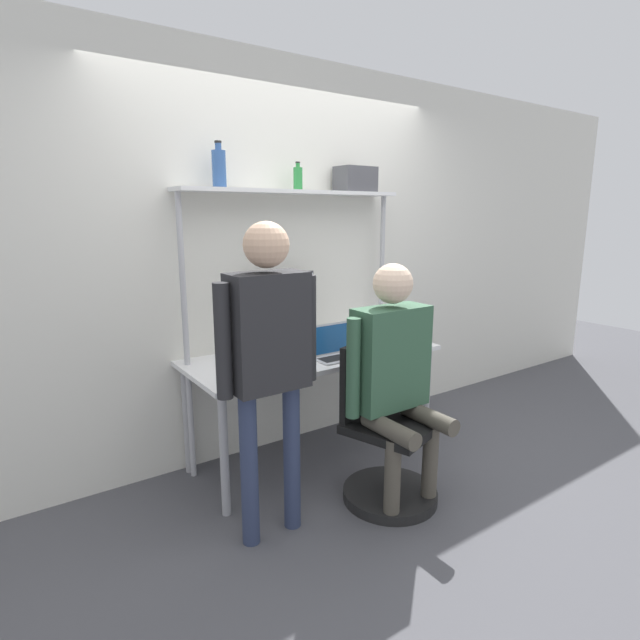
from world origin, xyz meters
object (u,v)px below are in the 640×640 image
(laptop, at_px, (334,348))
(bottle_blue, at_px, (219,168))
(bottle_green, at_px, (298,178))
(monitor, at_px, (281,306))
(cell_phone, at_px, (372,351))
(storage_box, at_px, (355,179))
(office_chair, at_px, (385,452))
(person_seated, at_px, (394,365))
(person_standing, at_px, (268,344))

(laptop, relative_size, bottle_blue, 1.23)
(bottle_green, bearing_deg, monitor, 179.66)
(laptop, height_order, cell_phone, laptop)
(monitor, bearing_deg, storage_box, -0.08)
(office_chair, distance_m, bottle_green, 1.84)
(laptop, relative_size, bottle_green, 1.82)
(monitor, relative_size, office_chair, 0.56)
(person_seated, bearing_deg, cell_phone, 61.78)
(laptop, bearing_deg, bottle_green, 94.73)
(storage_box, bearing_deg, person_seated, -115.36)
(person_standing, height_order, storage_box, storage_box)
(office_chair, bearing_deg, person_seated, -73.10)
(monitor, relative_size, person_seated, 0.38)
(laptop, distance_m, bottle_blue, 1.32)
(laptop, bearing_deg, person_seated, -88.60)
(laptop, bearing_deg, cell_phone, -9.41)
(person_seated, relative_size, person_standing, 0.86)
(person_standing, xyz_separation_m, bottle_blue, (0.14, 0.82, 0.89))
(bottle_green, bearing_deg, laptop, -85.27)
(bottle_green, bearing_deg, person_standing, -130.32)
(person_standing, bearing_deg, person_seated, -8.79)
(monitor, distance_m, cell_phone, 0.69)
(monitor, height_order, storage_box, storage_box)
(cell_phone, height_order, bottle_blue, bottle_blue)
(person_seated, relative_size, storage_box, 5.15)
(person_seated, bearing_deg, bottle_blue, 122.91)
(bottle_green, bearing_deg, person_seated, -87.24)
(laptop, xyz_separation_m, cell_phone, (0.29, -0.05, -0.05))
(cell_phone, height_order, office_chair, office_chair)
(person_standing, bearing_deg, bottle_blue, 80.60)
(person_standing, relative_size, bottle_green, 8.98)
(office_chair, relative_size, bottle_blue, 3.47)
(laptop, height_order, person_standing, person_standing)
(laptop, distance_m, office_chair, 0.73)
(bottle_green, bearing_deg, cell_phone, -53.37)
(office_chair, bearing_deg, person_standing, 174.34)
(person_standing, bearing_deg, monitor, 56.12)
(laptop, xyz_separation_m, bottle_green, (-0.03, 0.38, 1.09))
(person_standing, bearing_deg, office_chair, -5.66)
(person_seated, distance_m, person_standing, 0.78)
(laptop, xyz_separation_m, person_standing, (-0.73, -0.44, 0.23))
(bottle_green, xyz_separation_m, storage_box, (0.49, 0.00, 0.01))
(cell_phone, height_order, bottle_green, bottle_green)
(laptop, distance_m, person_standing, 0.88)
(monitor, distance_m, bottle_green, 0.86)
(laptop, distance_m, storage_box, 1.25)
(monitor, xyz_separation_m, cell_phone, (0.46, -0.43, -0.29))
(monitor, xyz_separation_m, person_standing, (-0.55, -0.82, -0.01))
(person_seated, bearing_deg, person_standing, 171.21)
(storage_box, bearing_deg, laptop, -140.26)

